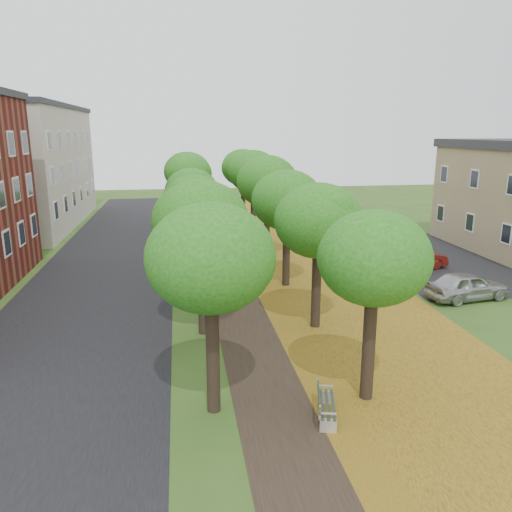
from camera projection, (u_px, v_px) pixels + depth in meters
name	position (u px, v px, depth m)	size (l,w,h in m)	color
ground	(285.00, 404.00, 15.38)	(120.00, 120.00, 0.00)	#2D4C19
street_asphalt	(103.00, 277.00, 28.64)	(8.00, 70.00, 0.01)	black
footpath	(233.00, 272.00, 29.76)	(3.20, 70.00, 0.01)	black
leaf_verge	(314.00, 268.00, 30.50)	(7.50, 70.00, 0.01)	#A5831E
parking_lot	(435.00, 259.00, 32.73)	(9.00, 16.00, 0.01)	black
tree_row_west	(193.00, 192.00, 28.26)	(3.67, 33.67, 6.40)	black
tree_row_east	(276.00, 191.00, 28.97)	(3.67, 33.67, 6.40)	black
building_cream	(14.00, 166.00, 43.20)	(10.30, 20.30, 10.40)	beige
bench	(325.00, 404.00, 14.58)	(0.88, 1.77, 0.80)	#28322A
car_silver	(467.00, 286.00, 24.75)	(1.68, 4.17, 1.42)	#A9AAAE
car_red	(414.00, 258.00, 30.24)	(1.42, 4.07, 1.34)	maroon
car_grey	(392.00, 246.00, 33.41)	(1.92, 4.73, 1.37)	#37373D
car_white	(369.00, 234.00, 37.33)	(2.15, 4.66, 1.30)	silver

